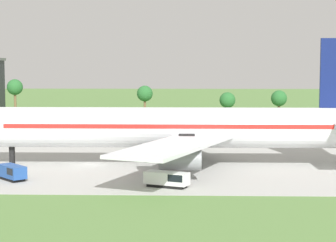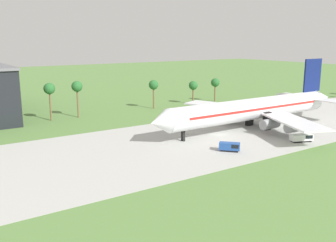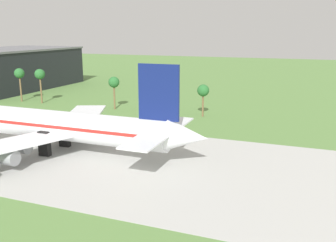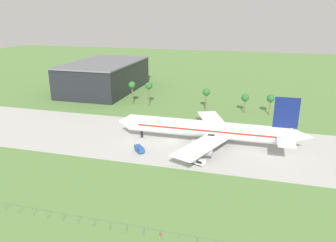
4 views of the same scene
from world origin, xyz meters
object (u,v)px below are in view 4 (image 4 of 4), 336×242
no_stopping_sign (160,236)px  terminal_building (105,76)px  jet_airliner (210,130)px  baggage_tug (197,161)px  fuel_truck (139,149)px

no_stopping_sign → terminal_building: size_ratio=0.03×
jet_airliner → terminal_building: bearing=137.3°
baggage_tug → terminal_building: (-73.56, 86.32, 7.75)m
fuel_truck → no_stopping_sign: 46.72m
fuel_truck → terminal_building: terminal_building is taller
jet_airliner → terminal_building: 101.71m
no_stopping_sign → fuel_truck: bearing=115.5°
baggage_tug → no_stopping_sign: baggage_tug is taller
baggage_tug → terminal_building: size_ratio=0.10×
baggage_tug → jet_airliner: bearing=86.2°
jet_airliner → fuel_truck: bearing=-148.9°
baggage_tug → terminal_building: 113.68m
fuel_truck → jet_airliner: bearing=31.1°
terminal_building → no_stopping_sign: bearing=-59.7°
fuel_truck → terminal_building: 97.95m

